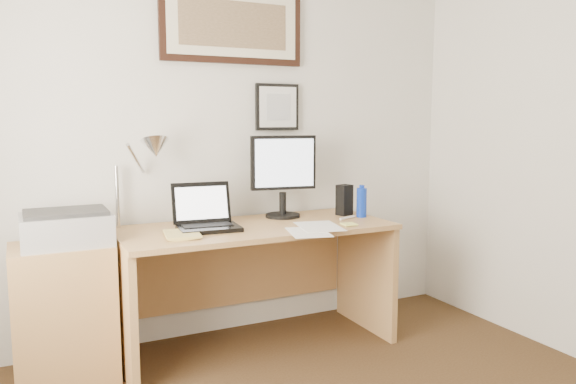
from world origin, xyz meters
TOP-DOWN VIEW (x-y plane):
  - wall_back at (0.00, 2.00)m, footprint 3.50×0.02m
  - side_cabinet at (-0.92, 1.68)m, footprint 0.50×0.40m
  - water_bottle at (0.87, 1.60)m, footprint 0.07×0.07m
  - bottle_cap at (0.87, 1.60)m, footprint 0.03×0.03m
  - speaker at (0.81, 1.71)m, footprint 0.11×0.10m
  - paper_sheet_a at (0.33, 1.32)m, footprint 0.28×0.35m
  - paper_sheet_b at (0.46, 1.43)m, footprint 0.29×0.37m
  - sticky_pad at (0.65, 1.39)m, footprint 0.09×0.09m
  - marker_pen at (0.75, 1.58)m, footprint 0.14×0.06m
  - book at (-0.41, 1.54)m, footprint 0.22×0.27m
  - desk at (0.15, 1.72)m, footprint 1.60×0.70m
  - laptop at (-0.14, 1.66)m, footprint 0.36×0.32m
  - lcd_monitor at (0.42, 1.81)m, footprint 0.42×0.22m
  - printer at (-0.89, 1.67)m, footprint 0.44×0.34m
  - desk_lamp at (-0.41, 1.81)m, footprint 0.29×0.27m
  - picture_large at (0.15, 1.97)m, footprint 0.92×0.04m
  - picture_small at (0.45, 1.97)m, footprint 0.30×0.03m

SIDE VIEW (x-z plane):
  - side_cabinet at x=-0.92m, z-range 0.00..0.73m
  - desk at x=0.15m, z-range 0.14..0.89m
  - paper_sheet_a at x=0.33m, z-range 0.75..0.75m
  - paper_sheet_b at x=0.46m, z-range 0.75..0.75m
  - sticky_pad at x=0.65m, z-range 0.75..0.76m
  - marker_pen at x=0.75m, z-range 0.75..0.77m
  - book at x=-0.41m, z-range 0.75..0.77m
  - laptop at x=-0.14m, z-range 0.68..0.94m
  - printer at x=-0.89m, z-range 0.73..0.91m
  - water_bottle at x=0.87m, z-range 0.75..0.94m
  - speaker at x=0.81m, z-range 0.75..0.95m
  - bottle_cap at x=0.87m, z-range 0.94..0.96m
  - lcd_monitor at x=0.42m, z-range 0.78..1.30m
  - desk_lamp at x=-0.41m, z-range 0.92..1.45m
  - wall_back at x=0.00m, z-range 0.00..2.50m
  - picture_small at x=0.45m, z-range 1.30..1.60m
  - picture_large at x=0.15m, z-range 1.72..2.19m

